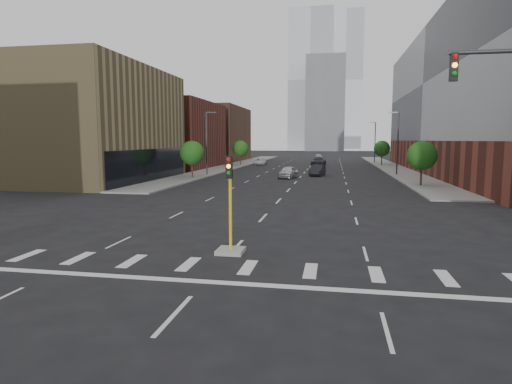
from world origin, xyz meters
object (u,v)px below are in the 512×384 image
(car_near_left, at_px, (288,172))
(car_distant, at_px, (319,156))
(car_mid_right, at_px, (318,170))
(car_deep_right, at_px, (319,161))
(median_traffic_signal, at_px, (230,232))
(car_far_left, at_px, (260,161))

(car_near_left, xyz_separation_m, car_distant, (1.99, 60.74, -0.11))
(car_mid_right, xyz_separation_m, car_deep_right, (-0.75, 25.78, 0.08))
(car_deep_right, bearing_deg, car_mid_right, -80.13)
(median_traffic_signal, bearing_deg, car_deep_right, 88.76)
(median_traffic_signal, height_order, car_mid_right, median_traffic_signal)
(car_near_left, distance_m, car_distant, 60.77)
(median_traffic_signal, xyz_separation_m, car_deep_right, (1.50, 69.27, -0.13))
(median_traffic_signal, bearing_deg, car_near_left, 92.20)
(median_traffic_signal, height_order, car_far_left, median_traffic_signal)
(median_traffic_signal, relative_size, car_far_left, 0.90)
(median_traffic_signal, distance_m, car_mid_right, 43.55)
(car_far_left, height_order, car_distant, car_distant)
(median_traffic_signal, xyz_separation_m, car_near_left, (-1.50, 39.02, -0.16))
(car_near_left, relative_size, car_distant, 1.15)
(median_traffic_signal, distance_m, car_deep_right, 69.28)
(car_mid_right, xyz_separation_m, car_distant, (-1.76, 56.27, -0.06))
(car_deep_right, height_order, car_distant, car_deep_right)
(car_near_left, height_order, car_far_left, car_near_left)
(median_traffic_signal, height_order, car_near_left, median_traffic_signal)
(car_far_left, bearing_deg, median_traffic_signal, -86.09)
(car_deep_right, xyz_separation_m, car_distant, (-1.01, 30.49, -0.14))
(median_traffic_signal, relative_size, car_mid_right, 0.95)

